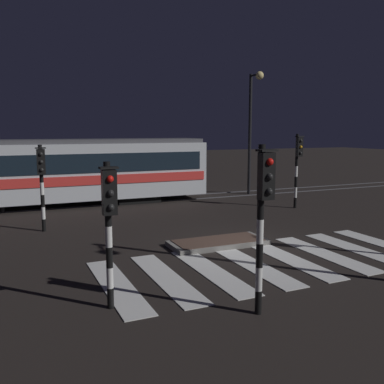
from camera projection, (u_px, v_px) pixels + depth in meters
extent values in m
plane|color=black|center=(243.00, 248.00, 13.38)|extent=(120.00, 120.00, 0.00)
cube|color=#59595E|center=(151.00, 202.00, 21.83)|extent=(80.00, 0.12, 0.03)
cube|color=#59595E|center=(143.00, 198.00, 23.14)|extent=(80.00, 0.12, 0.03)
cube|color=silver|center=(117.00, 285.00, 10.15)|extent=(0.75, 4.02, 0.02)
cube|color=silver|center=(166.00, 278.00, 10.66)|extent=(0.75, 4.02, 0.02)
cube|color=silver|center=(211.00, 271.00, 11.18)|extent=(0.75, 4.02, 0.02)
cube|color=silver|center=(252.00, 265.00, 11.69)|extent=(0.75, 4.02, 0.02)
cube|color=silver|center=(290.00, 259.00, 12.21)|extent=(0.75, 4.02, 0.02)
cube|color=silver|center=(324.00, 254.00, 12.73)|extent=(0.75, 4.02, 0.02)
cube|color=silver|center=(356.00, 249.00, 13.24)|extent=(0.75, 4.02, 0.02)
cube|color=slate|center=(218.00, 243.00, 13.68)|extent=(3.17, 1.33, 0.16)
cube|color=#4C382D|center=(218.00, 240.00, 13.67)|extent=(2.85, 1.19, 0.02)
cylinder|color=black|center=(295.00, 203.00, 20.22)|extent=(0.14, 0.14, 0.50)
cylinder|color=white|center=(295.00, 192.00, 20.15)|extent=(0.14, 0.14, 0.50)
cylinder|color=black|center=(296.00, 182.00, 20.07)|extent=(0.14, 0.14, 0.50)
cylinder|color=white|center=(296.00, 171.00, 20.00)|extent=(0.14, 0.14, 0.50)
cylinder|color=black|center=(297.00, 161.00, 19.93)|extent=(0.14, 0.14, 0.50)
cylinder|color=white|center=(297.00, 150.00, 19.86)|extent=(0.14, 0.14, 0.50)
cylinder|color=black|center=(297.00, 139.00, 19.78)|extent=(0.14, 0.14, 0.50)
cube|color=black|center=(299.00, 147.00, 19.68)|extent=(0.28, 0.20, 0.90)
sphere|color=black|center=(301.00, 141.00, 19.54)|extent=(0.14, 0.14, 0.14)
sphere|color=orange|center=(301.00, 147.00, 19.58)|extent=(0.14, 0.14, 0.14)
sphere|color=black|center=(301.00, 153.00, 19.62)|extent=(0.14, 0.14, 0.14)
cube|color=black|center=(300.00, 136.00, 19.61)|extent=(0.36, 0.24, 0.04)
cylinder|color=black|center=(44.00, 225.00, 15.57)|extent=(0.14, 0.14, 0.45)
cylinder|color=white|center=(43.00, 213.00, 15.50)|extent=(0.14, 0.14, 0.45)
cylinder|color=black|center=(43.00, 201.00, 15.44)|extent=(0.14, 0.14, 0.45)
cylinder|color=white|center=(42.00, 189.00, 15.37)|extent=(0.14, 0.14, 0.45)
cylinder|color=black|center=(41.00, 176.00, 15.30)|extent=(0.14, 0.14, 0.45)
cylinder|color=white|center=(41.00, 164.00, 15.24)|extent=(0.14, 0.14, 0.45)
cylinder|color=black|center=(40.00, 151.00, 15.17)|extent=(0.14, 0.14, 0.45)
cube|color=black|center=(41.00, 162.00, 15.07)|extent=(0.28, 0.20, 0.90)
sphere|color=black|center=(41.00, 154.00, 14.93)|extent=(0.14, 0.14, 0.14)
sphere|color=black|center=(41.00, 162.00, 14.97)|extent=(0.14, 0.14, 0.14)
sphere|color=black|center=(42.00, 170.00, 15.01)|extent=(0.14, 0.14, 0.14)
cube|color=black|center=(40.00, 148.00, 15.00)|extent=(0.36, 0.24, 0.04)
cylinder|color=black|center=(258.00, 302.00, 8.56)|extent=(0.14, 0.14, 0.49)
cylinder|color=white|center=(259.00, 279.00, 8.49)|extent=(0.14, 0.14, 0.49)
cylinder|color=black|center=(259.00, 255.00, 8.42)|extent=(0.14, 0.14, 0.49)
cylinder|color=white|center=(260.00, 231.00, 8.35)|extent=(0.14, 0.14, 0.49)
cylinder|color=black|center=(261.00, 207.00, 8.28)|extent=(0.14, 0.14, 0.49)
cylinder|color=white|center=(261.00, 182.00, 8.21)|extent=(0.14, 0.14, 0.49)
cylinder|color=black|center=(262.00, 157.00, 8.14)|extent=(0.14, 0.14, 0.49)
cube|color=black|center=(266.00, 176.00, 8.03)|extent=(0.28, 0.20, 0.90)
sphere|color=red|center=(270.00, 162.00, 7.89)|extent=(0.14, 0.14, 0.14)
sphere|color=black|center=(269.00, 177.00, 7.93)|extent=(0.14, 0.14, 0.14)
sphere|color=black|center=(269.00, 192.00, 7.97)|extent=(0.14, 0.14, 0.14)
cube|color=black|center=(267.00, 150.00, 7.96)|extent=(0.36, 0.24, 0.04)
cylinder|color=black|center=(111.00, 298.00, 8.84)|extent=(0.14, 0.14, 0.44)
cylinder|color=white|center=(110.00, 278.00, 8.78)|extent=(0.14, 0.14, 0.44)
cylinder|color=black|center=(109.00, 257.00, 8.71)|extent=(0.14, 0.14, 0.44)
cylinder|color=white|center=(109.00, 237.00, 8.65)|extent=(0.14, 0.14, 0.44)
cylinder|color=black|center=(108.00, 216.00, 8.59)|extent=(0.14, 0.14, 0.44)
cylinder|color=white|center=(108.00, 194.00, 8.52)|extent=(0.14, 0.14, 0.44)
cylinder|color=black|center=(107.00, 173.00, 8.46)|extent=(0.14, 0.14, 0.44)
cube|color=black|center=(109.00, 192.00, 8.36)|extent=(0.28, 0.20, 0.90)
sphere|color=red|center=(110.00, 179.00, 8.22)|extent=(0.14, 0.14, 0.14)
sphere|color=black|center=(111.00, 193.00, 8.26)|extent=(0.14, 0.14, 0.14)
sphere|color=black|center=(111.00, 207.00, 8.30)|extent=(0.14, 0.14, 0.14)
cube|color=black|center=(109.00, 168.00, 8.29)|extent=(0.36, 0.24, 0.04)
cylinder|color=black|center=(250.00, 135.00, 24.21)|extent=(0.18, 0.18, 6.81)
cylinder|color=black|center=(255.00, 75.00, 23.32)|extent=(0.10, 0.90, 0.10)
sphere|color=#F9E08C|center=(260.00, 75.00, 22.92)|extent=(0.44, 0.44, 0.44)
cube|color=silver|center=(47.00, 172.00, 20.28)|extent=(15.71, 2.50, 2.70)
cube|color=red|center=(50.00, 182.00, 19.18)|extent=(15.40, 0.04, 0.44)
cube|color=red|center=(46.00, 177.00, 21.48)|extent=(15.40, 0.04, 0.44)
cube|color=black|center=(49.00, 165.00, 19.06)|extent=(14.93, 0.03, 0.90)
cube|color=#4C4C51|center=(46.00, 142.00, 20.07)|extent=(15.40, 2.30, 0.20)
cube|color=black|center=(135.00, 198.00, 22.20)|extent=(2.20, 2.00, 0.35)
sphere|color=#F9F2CC|center=(197.00, 174.00, 23.45)|extent=(0.24, 0.24, 0.24)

